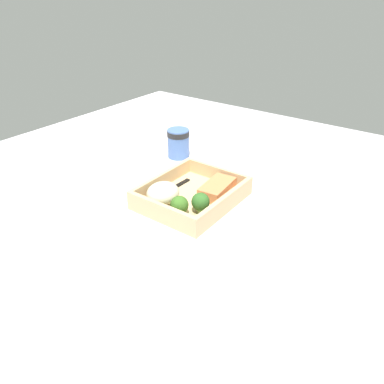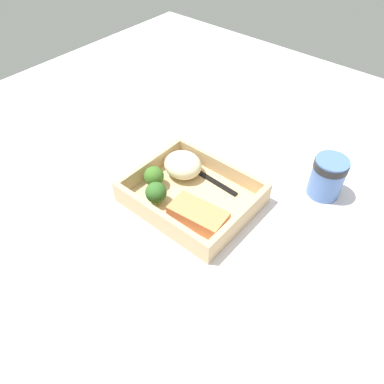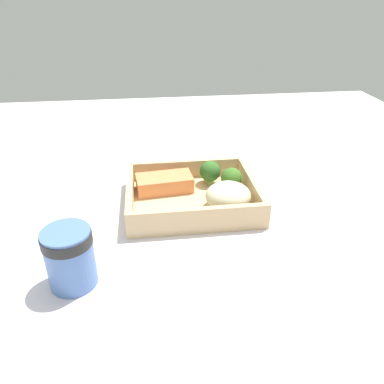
{
  "view_description": "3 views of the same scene",
  "coord_description": "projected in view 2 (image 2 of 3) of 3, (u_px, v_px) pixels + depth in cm",
  "views": [
    {
      "loc": [
        67.17,
        49.48,
        49.81
      ],
      "look_at": [
        0.0,
        0.0,
        2.7
      ],
      "focal_mm": 35.0,
      "sensor_mm": 36.0,
      "label": 1
    },
    {
      "loc": [
        -35.8,
        42.43,
        57.72
      ],
      "look_at": [
        0.0,
        0.0,
        2.7
      ],
      "focal_mm": 35.0,
      "sensor_mm": 36.0,
      "label": 2
    },
    {
      "loc": [
        -8.12,
        -64.01,
        39.07
      ],
      "look_at": [
        0.0,
        0.0,
        2.7
      ],
      "focal_mm": 35.0,
      "sensor_mm": 36.0,
      "label": 3
    }
  ],
  "objects": [
    {
      "name": "ground_plane",
      "position": [
        192.0,
        204.0,
        0.81
      ],
      "size": [
        160.0,
        160.0,
        2.0
      ],
      "primitive_type": "cube",
      "color": "silver"
    },
    {
      "name": "takeout_tray",
      "position": [
        192.0,
        199.0,
        0.8
      ],
      "size": [
        25.49,
        21.12,
        1.2
      ],
      "primitive_type": "cube",
      "color": "tan",
      "rests_on": "ground_plane"
    },
    {
      "name": "tray_rim",
      "position": [
        192.0,
        191.0,
        0.78
      ],
      "size": [
        25.49,
        21.12,
        3.83
      ],
      "color": "tan",
      "rests_on": "takeout_tray"
    },
    {
      "name": "salmon_fillet",
      "position": [
        198.0,
        216.0,
        0.73
      ],
      "size": [
        11.9,
        6.95,
        3.16
      ],
      "primitive_type": "cube",
      "rotation": [
        0.0,
        0.0,
        0.1
      ],
      "color": "#E5844F",
      "rests_on": "takeout_tray"
    },
    {
      "name": "mashed_potatoes",
      "position": [
        183.0,
        165.0,
        0.83
      ],
      "size": [
        8.63,
        7.85,
        5.21
      ],
      "primitive_type": "ellipsoid",
      "color": "beige",
      "rests_on": "takeout_tray"
    },
    {
      "name": "broccoli_floret_1",
      "position": [
        156.0,
        193.0,
        0.76
      ],
      "size": [
        4.42,
        4.42,
        5.11
      ],
      "color": "#89AA5F",
      "rests_on": "takeout_tray"
    },
    {
      "name": "broccoli_floret_2",
      "position": [
        154.0,
        177.0,
        0.8
      ],
      "size": [
        4.36,
        4.36,
        4.92
      ],
      "color": "#81A85D",
      "rests_on": "takeout_tray"
    },
    {
      "name": "fork",
      "position": [
        205.0,
        176.0,
        0.84
      ],
      "size": [
        15.86,
        2.35,
        0.44
      ],
      "color": "black",
      "rests_on": "takeout_tray"
    },
    {
      "name": "paper_cup",
      "position": [
        328.0,
        175.0,
        0.78
      ],
      "size": [
        7.11,
        7.11,
        9.24
      ],
      "color": "#4F73B5",
      "rests_on": "ground_plane"
    }
  ]
}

